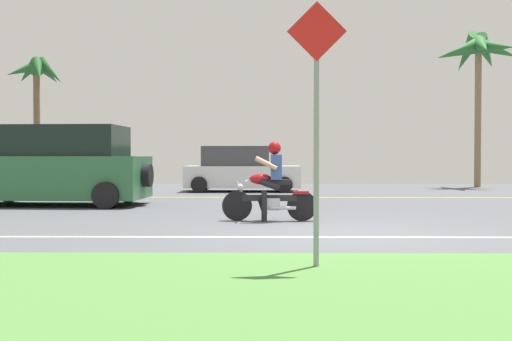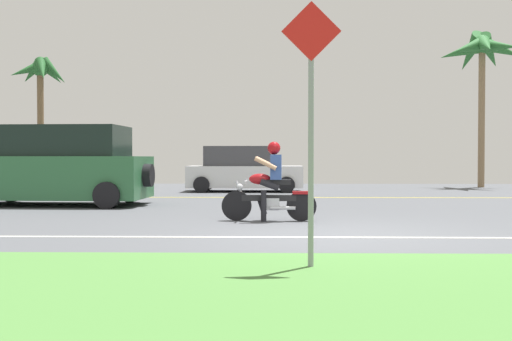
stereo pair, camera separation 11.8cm
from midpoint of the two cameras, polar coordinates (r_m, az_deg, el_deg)
ground at (r=12.34m, az=6.47°, el=-4.45°), size 56.00×30.00×0.04m
grass_median at (r=5.38m, az=13.54°, el=-11.38°), size 56.00×3.80×0.06m
lane_line_near at (r=9.01m, az=8.44°, el=-6.42°), size 50.40×0.12×0.01m
lane_line_far at (r=17.84m, az=4.84°, el=-2.62°), size 50.40×0.12×0.01m
motorcyclist at (r=11.19m, az=1.65°, el=-1.65°), size 1.81×0.59×1.51m
suv_nearby at (r=15.76m, az=-18.52°, el=0.34°), size 4.84×2.39×2.01m
parked_car_0 at (r=22.76m, az=-17.69°, el=-0.12°), size 4.41×2.01×1.46m
parked_car_1 at (r=21.04m, az=-1.09°, el=0.01°), size 4.08×1.98×1.61m
palm_tree_0 at (r=27.02m, az=-20.02°, el=8.18°), size 2.44×2.42×5.52m
palm_tree_1 at (r=26.05m, az=21.20°, el=10.50°), size 3.44×3.48×6.46m
street_sign at (r=6.21m, az=5.91°, el=5.94°), size 0.62×0.06×2.83m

